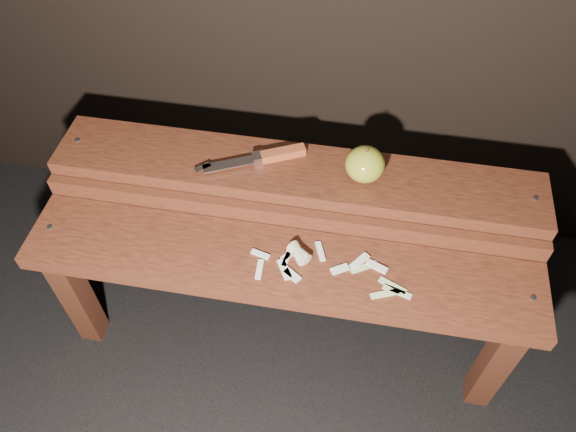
% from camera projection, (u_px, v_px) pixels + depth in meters
% --- Properties ---
extents(ground, '(60.00, 60.00, 0.00)m').
position_uv_depth(ground, '(284.00, 329.00, 1.64)').
color(ground, black).
extents(bench_front_tier, '(1.20, 0.20, 0.42)m').
position_uv_depth(bench_front_tier, '(279.00, 281.00, 1.32)').
color(bench_front_tier, '#39190E').
rests_on(bench_front_tier, ground).
extents(bench_rear_tier, '(1.20, 0.21, 0.50)m').
position_uv_depth(bench_rear_tier, '(295.00, 193.00, 1.42)').
color(bench_rear_tier, '#39190E').
rests_on(bench_rear_tier, ground).
extents(apple, '(0.09, 0.09, 0.10)m').
position_uv_depth(apple, '(365.00, 164.00, 1.30)').
color(apple, olive).
rests_on(apple, bench_rear_tier).
extents(knife, '(0.26, 0.14, 0.02)m').
position_uv_depth(knife, '(269.00, 156.00, 1.36)').
color(knife, '#974121').
rests_on(knife, bench_rear_tier).
extents(apple_scraps, '(0.37, 0.13, 0.03)m').
position_uv_depth(apple_scraps, '(312.00, 260.00, 1.27)').
color(apple_scraps, beige).
rests_on(apple_scraps, bench_front_tier).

